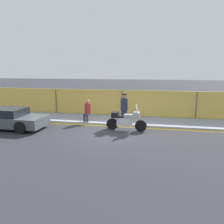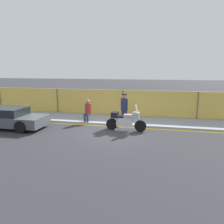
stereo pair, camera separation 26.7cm
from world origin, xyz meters
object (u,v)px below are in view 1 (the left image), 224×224
object	(u,v)px
motorcycle	(126,120)
officer_standing	(124,108)
person_seated_on_curb	(87,109)
parked_car_left_down_street	(6,118)

from	to	relation	value
motorcycle	officer_standing	size ratio (longest dim) A/B	1.28
motorcycle	person_seated_on_curb	world-z (taller)	motorcycle
officer_standing	person_seated_on_curb	distance (m)	2.33
officer_standing	person_seated_on_curb	world-z (taller)	officer_standing
officer_standing	person_seated_on_curb	size ratio (longest dim) A/B	1.31
parked_car_left_down_street	person_seated_on_curb	bearing A→B (deg)	27.03
parked_car_left_down_street	officer_standing	bearing A→B (deg)	18.86
officer_standing	parked_car_left_down_street	xyz separation A→B (m)	(-6.55, -2.22, -0.44)
person_seated_on_curb	parked_car_left_down_street	xyz separation A→B (m)	(-4.23, -2.15, -0.29)
officer_standing	parked_car_left_down_street	size ratio (longest dim) A/B	0.39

